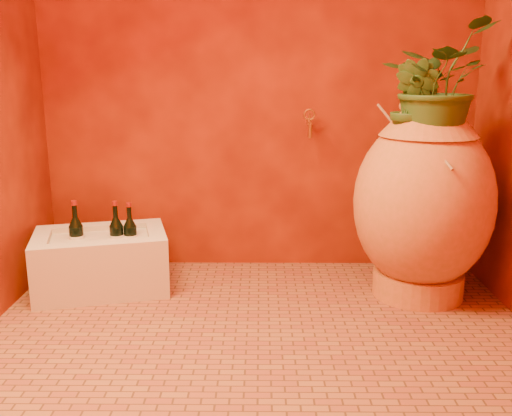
{
  "coord_description": "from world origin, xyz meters",
  "views": [
    {
      "loc": [
        0.01,
        -2.34,
        1.17
      ],
      "look_at": [
        -0.01,
        0.35,
        0.51
      ],
      "focal_mm": 40.0,
      "sensor_mm": 36.0,
      "label": 1
    }
  ],
  "objects_px": {
    "wine_bottle_c": "(130,237)",
    "wall_tap": "(310,122)",
    "wine_bottle_a": "(117,237)",
    "wine_bottle_b": "(77,238)",
    "amphora": "(423,202)",
    "stone_basin": "(101,262)"
  },
  "relations": [
    {
      "from": "amphora",
      "to": "wall_tap",
      "type": "relative_size",
      "value": 6.39
    },
    {
      "from": "wine_bottle_a",
      "to": "wall_tap",
      "type": "distance_m",
      "value": 1.25
    },
    {
      "from": "wine_bottle_a",
      "to": "wall_tap",
      "type": "relative_size",
      "value": 1.95
    },
    {
      "from": "amphora",
      "to": "wine_bottle_a",
      "type": "distance_m",
      "value": 1.62
    },
    {
      "from": "wine_bottle_a",
      "to": "wall_tap",
      "type": "height_order",
      "value": "wall_tap"
    },
    {
      "from": "wine_bottle_b",
      "to": "amphora",
      "type": "bearing_deg",
      "value": -1.97
    },
    {
      "from": "amphora",
      "to": "wine_bottle_c",
      "type": "bearing_deg",
      "value": 176.14
    },
    {
      "from": "wine_bottle_c",
      "to": "wall_tap",
      "type": "relative_size",
      "value": 1.88
    },
    {
      "from": "wine_bottle_b",
      "to": "wall_tap",
      "type": "height_order",
      "value": "wall_tap"
    },
    {
      "from": "wine_bottle_a",
      "to": "wine_bottle_b",
      "type": "xyz_separation_m",
      "value": [
        -0.21,
        -0.03,
        0.0
      ]
    },
    {
      "from": "wine_bottle_a",
      "to": "wine_bottle_b",
      "type": "bearing_deg",
      "value": -172.96
    },
    {
      "from": "wine_bottle_c",
      "to": "wall_tap",
      "type": "distance_m",
      "value": 1.19
    },
    {
      "from": "stone_basin",
      "to": "wine_bottle_a",
      "type": "relative_size",
      "value": 2.51
    },
    {
      "from": "wine_bottle_a",
      "to": "wine_bottle_b",
      "type": "distance_m",
      "value": 0.21
    },
    {
      "from": "wine_bottle_b",
      "to": "wine_bottle_a",
      "type": "bearing_deg",
      "value": 7.04
    },
    {
      "from": "stone_basin",
      "to": "wall_tap",
      "type": "distance_m",
      "value": 1.39
    },
    {
      "from": "amphora",
      "to": "wine_bottle_b",
      "type": "relative_size",
      "value": 3.19
    },
    {
      "from": "wine_bottle_b",
      "to": "stone_basin",
      "type": "bearing_deg",
      "value": 4.0
    },
    {
      "from": "amphora",
      "to": "wall_tap",
      "type": "distance_m",
      "value": 0.79
    },
    {
      "from": "stone_basin",
      "to": "amphora",
      "type": "bearing_deg",
      "value": -2.39
    },
    {
      "from": "stone_basin",
      "to": "wine_bottle_a",
      "type": "xyz_separation_m",
      "value": [
        0.09,
        0.02,
        0.13
      ]
    },
    {
      "from": "stone_basin",
      "to": "wine_bottle_b",
      "type": "height_order",
      "value": "wine_bottle_b"
    }
  ]
}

